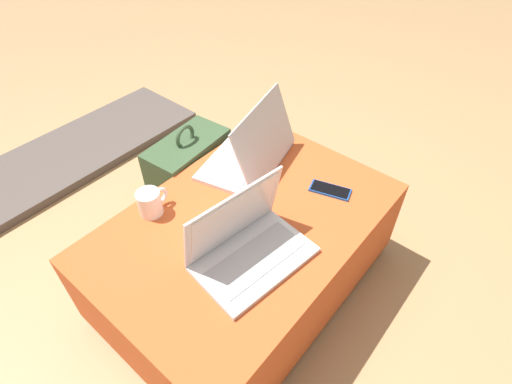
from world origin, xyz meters
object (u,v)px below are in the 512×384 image
Objects in this scene: backpack at (189,178)px; coffee_mug at (151,202)px; laptop_near at (247,245)px; laptop_far at (252,152)px; cell_phone at (330,190)px.

backpack reaches higher than coffee_mug.
coffee_mug is at bearing 26.64° from backpack.
coffee_mug is (-0.33, -0.20, 0.24)m from backpack.
coffee_mug is (-0.07, 0.37, -0.00)m from laptop_near.
laptop_near is at bearing -79.52° from coffee_mug.
laptop_far reaches higher than laptop_near.
laptop_near is 0.38m from coffee_mug.
coffee_mug is (-0.48, 0.41, 0.04)m from cell_phone.
backpack reaches higher than cell_phone.
laptop_far is at bearing 46.36° from laptop_near.
laptop_near reaches higher than coffee_mug.
laptop_near is 2.41× the size of cell_phone.
cell_phone is (0.06, -0.32, -0.05)m from laptop_far.
laptop_near is 0.88× the size of laptop_far.
laptop_far reaches higher than backpack.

